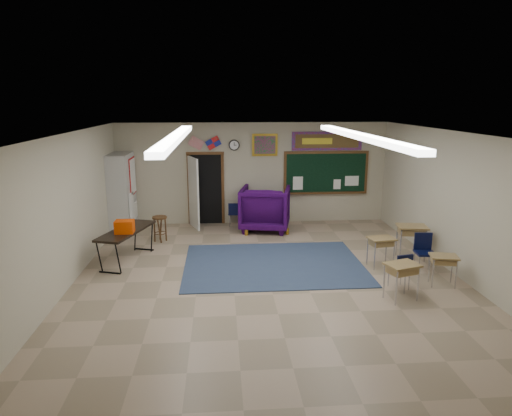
{
  "coord_description": "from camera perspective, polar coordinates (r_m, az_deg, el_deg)",
  "views": [
    {
      "loc": [
        -0.96,
        -8.9,
        3.64
      ],
      "look_at": [
        -0.14,
        1.5,
        1.16
      ],
      "focal_mm": 32.0,
      "sensor_mm": 36.0,
      "label": 1
    }
  ],
  "objects": [
    {
      "name": "front_wall",
      "position": [
        4.98,
        7.21,
        -12.17
      ],
      "size": [
        8.0,
        0.04,
        3.0
      ],
      "primitive_type": "cube",
      "color": "#AEA78D",
      "rests_on": "floor"
    },
    {
      "name": "chalkboard",
      "position": [
        13.9,
        8.73,
        4.22
      ],
      "size": [
        2.55,
        0.14,
        1.3
      ],
      "color": "#553318",
      "rests_on": "back_wall"
    },
    {
      "name": "storage_cabinet",
      "position": [
        13.29,
        -16.38,
        1.8
      ],
      "size": [
        0.59,
        1.25,
        2.2
      ],
      "color": "#ADACA8",
      "rests_on": "floor"
    },
    {
      "name": "right_wall",
      "position": [
        10.41,
        24.09,
        0.34
      ],
      "size": [
        0.04,
        9.0,
        3.0
      ],
      "primitive_type": "cube",
      "color": "#AEA78D",
      "rests_on": "floor"
    },
    {
      "name": "wooden_stool",
      "position": [
        12.23,
        -11.9,
        -2.53
      ],
      "size": [
        0.38,
        0.38,
        0.67
      ],
      "color": "#553419",
      "rests_on": "floor"
    },
    {
      "name": "fluorescent_strips",
      "position": [
        8.97,
        1.67,
        8.91
      ],
      "size": [
        3.86,
        6.0,
        0.1
      ],
      "primitive_type": null,
      "color": "white",
      "rests_on": "ceiling"
    },
    {
      "name": "bulletin_board",
      "position": [
        13.78,
        8.87,
        8.28
      ],
      "size": [
        2.1,
        0.05,
        0.55
      ],
      "color": "#AD100E",
      "rests_on": "back_wall"
    },
    {
      "name": "student_desk_front_right",
      "position": [
        11.25,
        18.81,
        -3.84
      ],
      "size": [
        0.74,
        0.6,
        0.8
      ],
      "rotation": [
        0.0,
        0.0,
        -0.15
      ],
      "color": "olive",
      "rests_on": "floor"
    },
    {
      "name": "student_desk_front_left",
      "position": [
        10.55,
        15.34,
        -5.14
      ],
      "size": [
        0.62,
        0.51,
        0.67
      ],
      "rotation": [
        0.0,
        0.0,
        0.17
      ],
      "color": "olive",
      "rests_on": "floor"
    },
    {
      "name": "student_desk_back_right",
      "position": [
        9.91,
        22.32,
        -7.04
      ],
      "size": [
        0.6,
        0.5,
        0.63
      ],
      "rotation": [
        0.0,
        0.0,
        -0.22
      ],
      "color": "olive",
      "rests_on": "floor"
    },
    {
      "name": "framed_art_print",
      "position": [
        13.49,
        1.11,
        7.9
      ],
      "size": [
        0.75,
        0.05,
        0.65
      ],
      "color": "olive",
      "rests_on": "back_wall"
    },
    {
      "name": "doorway",
      "position": [
        13.51,
        -6.72,
        2.27
      ],
      "size": [
        1.1,
        0.89,
        2.16
      ],
      "color": "black",
      "rests_on": "back_wall"
    },
    {
      "name": "wingback_armchair",
      "position": [
        12.99,
        1.14,
        -0.04
      ],
      "size": [
        1.59,
        1.62,
        1.25
      ],
      "primitive_type": "imported",
      "rotation": [
        0.0,
        0.0,
        2.93
      ],
      "color": "#250538",
      "rests_on": "floor"
    },
    {
      "name": "student_chair_reading",
      "position": [
        13.46,
        -2.72,
        -0.76
      ],
      "size": [
        0.39,
        0.39,
        0.71
      ],
      "primitive_type": null,
      "rotation": [
        0.0,
        0.0,
        3.04
      ],
      "color": "black",
      "rests_on": "floor"
    },
    {
      "name": "ceiling",
      "position": [
        8.97,
        1.68,
        9.29
      ],
      "size": [
        8.0,
        9.0,
        0.04
      ],
      "primitive_type": "cube",
      "color": "silver",
      "rests_on": "back_wall"
    },
    {
      "name": "floor",
      "position": [
        9.66,
        1.55,
        -8.76
      ],
      "size": [
        9.0,
        9.0,
        0.0
      ],
      "primitive_type": "plane",
      "color": "#9E866D",
      "rests_on": "ground"
    },
    {
      "name": "student_chair_desk_a",
      "position": [
        9.47,
        17.49,
        -7.45
      ],
      "size": [
        0.44,
        0.44,
        0.75
      ],
      "primitive_type": null,
      "rotation": [
        0.0,
        0.0,
        3.34
      ],
      "color": "black",
      "rests_on": "floor"
    },
    {
      "name": "wall_clock",
      "position": [
        13.43,
        -2.75,
        7.86
      ],
      "size": [
        0.32,
        0.05,
        0.32
      ],
      "color": "black",
      "rests_on": "back_wall"
    },
    {
      "name": "wall_flags",
      "position": [
        13.39,
        -6.43,
        8.33
      ],
      "size": [
        1.16,
        0.06,
        0.7
      ],
      "primitive_type": null,
      "color": "red",
      "rests_on": "back_wall"
    },
    {
      "name": "area_rug",
      "position": [
        10.42,
        2.19,
        -7.02
      ],
      "size": [
        4.0,
        3.0,
        0.02
      ],
      "primitive_type": "cube",
      "color": "#2D3C55",
      "rests_on": "floor"
    },
    {
      "name": "folding_table",
      "position": [
        10.9,
        -15.81,
        -4.36
      ],
      "size": [
        1.12,
        1.92,
        1.03
      ],
      "rotation": [
        0.0,
        0.0,
        -0.31
      ],
      "color": "black",
      "rests_on": "floor"
    },
    {
      "name": "back_wall",
      "position": [
        13.6,
        -0.39,
        4.33
      ],
      "size": [
        8.0,
        0.04,
        3.0
      ],
      "primitive_type": "cube",
      "color": "#AEA78D",
      "rests_on": "floor"
    },
    {
      "name": "left_wall",
      "position": [
        9.64,
        -22.75,
        -0.5
      ],
      "size": [
        0.04,
        9.0,
        3.0
      ],
      "primitive_type": "cube",
      "color": "#AEA78D",
      "rests_on": "floor"
    },
    {
      "name": "student_chair_desk_b",
      "position": [
        10.46,
        20.37,
        -5.4
      ],
      "size": [
        0.46,
        0.46,
        0.84
      ],
      "primitive_type": null,
      "rotation": [
        0.0,
        0.0,
        -0.08
      ],
      "color": "black",
      "rests_on": "floor"
    },
    {
      "name": "student_desk_back_left",
      "position": [
        8.95,
        17.71,
        -8.53
      ],
      "size": [
        0.69,
        0.6,
        0.71
      ],
      "rotation": [
        0.0,
        0.0,
        0.31
      ],
      "color": "olive",
      "rests_on": "floor"
    }
  ]
}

